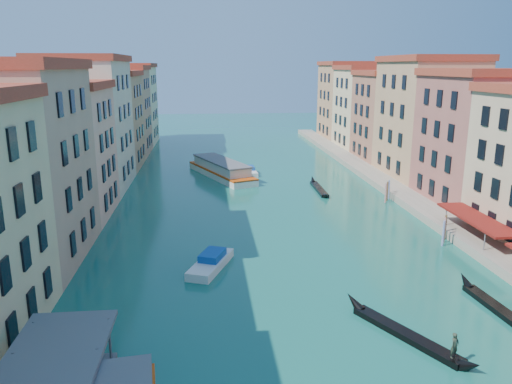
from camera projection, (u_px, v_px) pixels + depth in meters
left_bank_palazzos at (77, 133)px, 73.14m from camera, size 12.80×128.40×21.00m
right_bank_palazzos at (442, 128)px, 78.88m from camera, size 12.80×128.40×21.00m
quay at (389, 186)px, 80.37m from camera, size 4.00×140.00×1.00m
mooring_poles_right at (502, 271)px, 44.98m from camera, size 1.44×54.24×3.20m
vaporetto_far at (221, 169)px, 89.29m from camera, size 11.82×20.31×2.99m
gondola_fore at (406, 332)px, 36.39m from camera, size 6.69×11.41×2.48m
gondola_right at (503, 310)px, 39.65m from camera, size 1.77×11.97×2.39m
gondola_far at (319, 188)px, 79.79m from camera, size 1.29×12.33×1.75m
motorboat_mid at (211, 262)px, 48.94m from camera, size 4.85×7.70×1.53m
motorboat_far at (250, 171)px, 91.82m from camera, size 2.47×6.69×1.36m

